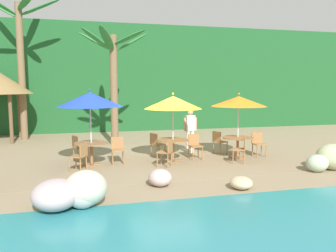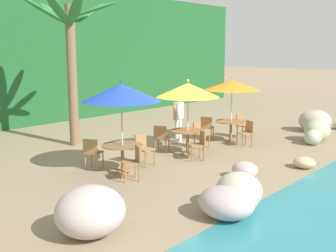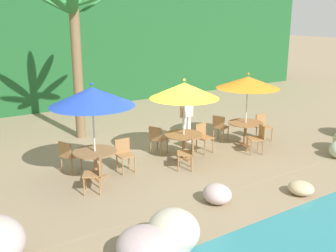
{
  "view_description": "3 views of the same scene",
  "coord_description": "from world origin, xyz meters",
  "views": [
    {
      "loc": [
        -2.71,
        -11.09,
        2.55
      ],
      "look_at": [
        0.13,
        0.26,
        1.16
      ],
      "focal_mm": 35.9,
      "sensor_mm": 36.0,
      "label": 1
    },
    {
      "loc": [
        -9.84,
        -8.23,
        3.23
      ],
      "look_at": [
        -0.54,
        0.02,
        0.96
      ],
      "focal_mm": 44.66,
      "sensor_mm": 36.0,
      "label": 2
    },
    {
      "loc": [
        -6.35,
        -9.09,
        4.05
      ],
      "look_at": [
        -0.11,
        0.2,
        0.95
      ],
      "focal_mm": 43.26,
      "sensor_mm": 36.0,
      "label": 3
    }
  ],
  "objects": [
    {
      "name": "ground_plane",
      "position": [
        0.0,
        0.0,
        0.0
      ],
      "size": [
        120.0,
        120.0,
        0.0
      ],
      "primitive_type": "plane",
      "color": "#937F60"
    },
    {
      "name": "terrace_deck",
      "position": [
        0.0,
        0.0,
        0.0
      ],
      "size": [
        18.0,
        5.2,
        0.01
      ],
      "color": "#937F60",
      "rests_on": "ground"
    },
    {
      "name": "foliage_backdrop",
      "position": [
        0.0,
        9.0,
        3.0
      ],
      "size": [
        28.0,
        2.4,
        6.0
      ],
      "color": "#1E5628",
      "rests_on": "ground"
    },
    {
      "name": "rock_seawall",
      "position": [
        0.25,
        -2.77,
        0.38
      ],
      "size": [
        14.0,
        3.45,
        0.9
      ],
      "color": "#B0B88B",
      "rests_on": "ground"
    },
    {
      "name": "umbrella_blue",
      "position": [
        -2.52,
        -0.11,
        2.13
      ],
      "size": [
        2.09,
        2.09,
        2.47
      ],
      "color": "silver",
      "rests_on": "ground"
    },
    {
      "name": "dining_table_blue",
      "position": [
        -2.52,
        -0.11,
        0.61
      ],
      "size": [
        1.1,
        1.1,
        0.74
      ],
      "color": "olive",
      "rests_on": "ground"
    },
    {
      "name": "chair_blue_seaward",
      "position": [
        -1.67,
        -0.05,
        0.51
      ],
      "size": [
        0.43,
        0.44,
        0.87
      ],
      "color": "#9E7042",
      "rests_on": "ground"
    },
    {
      "name": "chair_blue_inland",
      "position": [
        -2.95,
        0.63,
        0.51
      ],
      "size": [
        0.56,
        0.56,
        0.87
      ],
      "color": "#9E7042",
      "rests_on": "ground"
    },
    {
      "name": "chair_blue_left",
      "position": [
        -2.86,
        -0.89,
        0.51
      ],
      "size": [
        0.58,
        0.57,
        0.87
      ],
      "color": "#9E7042",
      "rests_on": "ground"
    },
    {
      "name": "umbrella_yellow",
      "position": [
        0.2,
        -0.15,
        2.0
      ],
      "size": [
        1.96,
        1.96,
        2.34
      ],
      "color": "silver",
      "rests_on": "ground"
    },
    {
      "name": "dining_table_yellow",
      "position": [
        0.2,
        -0.15,
        0.61
      ],
      "size": [
        1.1,
        1.1,
        0.74
      ],
      "color": "olive",
      "rests_on": "ground"
    },
    {
      "name": "chair_yellow_seaward",
      "position": [
        1.04,
        0.01,
        0.51
      ],
      "size": [
        0.46,
        0.46,
        0.87
      ],
      "color": "#9E7042",
      "rests_on": "ground"
    },
    {
      "name": "chair_yellow_inland",
      "position": [
        -0.23,
        0.59,
        0.51
      ],
      "size": [
        0.56,
        0.56,
        0.87
      ],
      "color": "#9E7042",
      "rests_on": "ground"
    },
    {
      "name": "chair_yellow_left",
      "position": [
        -0.2,
        -0.91,
        0.51
      ],
      "size": [
        0.59,
        0.59,
        0.87
      ],
      "color": "#9E7042",
      "rests_on": "ground"
    },
    {
      "name": "umbrella_orange",
      "position": [
        2.58,
        -0.21,
        2.02
      ],
      "size": [
        1.96,
        1.96,
        2.32
      ],
      "color": "silver",
      "rests_on": "ground"
    },
    {
      "name": "dining_table_orange",
      "position": [
        2.58,
        -0.21,
        0.61
      ],
      "size": [
        1.1,
        1.1,
        0.74
      ],
      "color": "olive",
      "rests_on": "ground"
    },
    {
      "name": "chair_orange_seaward",
      "position": [
        3.43,
        -0.14,
        0.51
      ],
      "size": [
        0.43,
        0.44,
        0.87
      ],
      "color": "#9E7042",
      "rests_on": "ground"
    },
    {
      "name": "chair_orange_inland",
      "position": [
        2.16,
        0.54,
        0.51
      ],
      "size": [
        0.56,
        0.55,
        0.87
      ],
      "color": "#9E7042",
      "rests_on": "ground"
    },
    {
      "name": "chair_orange_left",
      "position": [
        2.32,
        -1.02,
        0.51
      ],
      "size": [
        0.56,
        0.56,
        0.87
      ],
      "color": "#9E7042",
      "rests_on": "ground"
    },
    {
      "name": "palm_tree_nearest",
      "position": [
        -5.5,
        6.04,
        4.37
      ],
      "size": [
        3.54,
        3.55,
        6.66
      ],
      "color": "brown",
      "rests_on": "ground"
    },
    {
      "name": "palm_tree_second",
      "position": [
        -1.45,
        3.53,
        3.42
      ],
      "size": [
        3.06,
        3.05,
        4.89
      ],
      "color": "brown",
      "rests_on": "ground"
    },
    {
      "name": "waiter_in_white",
      "position": [
        1.22,
        1.09,
        0.99
      ],
      "size": [
        0.52,
        0.22,
        1.7
      ],
      "color": "white",
      "rests_on": "ground"
    }
  ]
}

